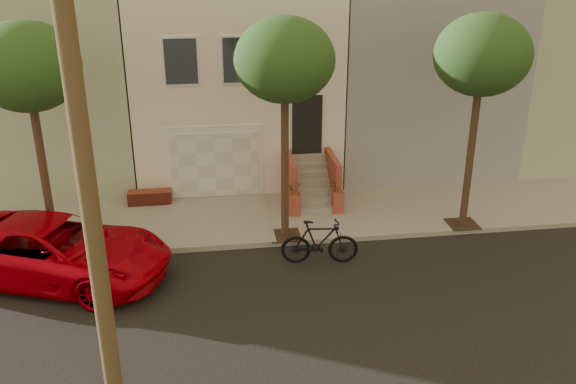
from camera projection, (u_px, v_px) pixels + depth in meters
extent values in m
plane|color=black|center=(266.00, 317.00, 14.33)|extent=(90.00, 90.00, 0.00)
cube|color=gray|center=(247.00, 219.00, 19.20)|extent=(40.00, 3.70, 0.15)
cube|color=beige|center=(233.00, 70.00, 23.20)|extent=(7.00, 8.00, 7.00)
cube|color=#99AA89|center=(47.00, 75.00, 22.31)|extent=(6.50, 8.00, 7.00)
cube|color=gray|center=(405.00, 66.00, 24.09)|extent=(6.50, 8.00, 7.00)
cube|color=#99AA89|center=(557.00, 61.00, 24.95)|extent=(6.50, 8.00, 7.00)
cube|color=silver|center=(215.00, 162.00, 20.29)|extent=(3.20, 0.12, 2.50)
cube|color=silver|center=(215.00, 165.00, 20.27)|extent=(2.90, 0.06, 2.20)
cube|color=gray|center=(219.00, 219.00, 19.05)|extent=(3.20, 3.70, 0.02)
cube|color=maroon|center=(150.00, 197.00, 20.10)|extent=(1.40, 0.45, 0.44)
cube|color=black|center=(307.00, 125.00, 20.22)|extent=(1.00, 0.06, 2.00)
cube|color=#3F4751|center=(181.00, 61.00, 18.86)|extent=(1.00, 0.06, 1.40)
cube|color=silver|center=(181.00, 61.00, 18.87)|extent=(1.15, 0.05, 1.55)
cube|color=#3F4751|center=(239.00, 60.00, 19.09)|extent=(1.00, 0.06, 1.40)
cube|color=silver|center=(239.00, 60.00, 19.11)|extent=(1.15, 0.05, 1.55)
cube|color=#3F4751|center=(296.00, 59.00, 19.33)|extent=(1.00, 0.06, 1.40)
cube|color=silver|center=(295.00, 58.00, 19.35)|extent=(1.15, 0.05, 1.55)
cube|color=gray|center=(316.00, 210.00, 19.45)|extent=(1.20, 0.28, 0.20)
cube|color=gray|center=(314.00, 201.00, 19.63)|extent=(1.20, 0.28, 0.20)
cube|color=gray|center=(313.00, 192.00, 19.81)|extent=(1.20, 0.28, 0.20)
cube|color=gray|center=(311.00, 183.00, 19.99)|extent=(1.20, 0.28, 0.20)
cube|color=gray|center=(310.00, 174.00, 20.17)|extent=(1.20, 0.28, 0.20)
cube|color=gray|center=(309.00, 166.00, 20.35)|extent=(1.20, 0.28, 0.20)
cube|color=gray|center=(307.00, 157.00, 20.53)|extent=(1.20, 0.28, 0.20)
cube|color=#963F31|center=(290.00, 181.00, 19.86)|extent=(0.18, 1.96, 1.60)
cube|color=#963F31|center=(332.00, 179.00, 20.04)|extent=(0.18, 1.96, 1.60)
cube|color=#963F31|center=(294.00, 204.00, 19.23)|extent=(0.35, 0.35, 0.70)
imported|color=#1D4217|center=(294.00, 188.00, 19.01)|extent=(0.40, 0.35, 0.45)
cube|color=#963F31|center=(338.00, 202.00, 19.41)|extent=(0.35, 0.35, 0.70)
imported|color=#1D4217|center=(338.00, 185.00, 19.19)|extent=(0.41, 0.35, 0.45)
cube|color=#2D2116|center=(56.00, 250.00, 17.12)|extent=(0.90, 0.90, 0.02)
cylinder|color=#3C251B|center=(45.00, 180.00, 16.32)|extent=(0.22, 0.22, 4.20)
ellipsoid|color=#1D4217|center=(27.00, 66.00, 15.17)|extent=(2.70, 2.57, 2.29)
cube|color=#2D2116|center=(285.00, 235.00, 17.97)|extent=(0.90, 0.90, 0.02)
cylinder|color=#3C251B|center=(285.00, 169.00, 17.18)|extent=(0.22, 0.22, 4.20)
ellipsoid|color=#1D4217|center=(285.00, 60.00, 16.02)|extent=(2.70, 2.57, 2.29)
cube|color=#2D2116|center=(462.00, 224.00, 18.69)|extent=(0.90, 0.90, 0.02)
cylinder|color=#3C251B|center=(470.00, 160.00, 17.90)|extent=(0.22, 0.22, 4.20)
ellipsoid|color=#1D4217|center=(482.00, 55.00, 16.74)|extent=(2.70, 2.57, 2.29)
cylinder|color=#483821|center=(85.00, 170.00, 9.11)|extent=(0.30, 0.30, 10.00)
imported|color=#BA000E|center=(56.00, 250.00, 15.67)|extent=(6.50, 4.58, 1.65)
imported|color=black|center=(320.00, 242.00, 16.52)|extent=(2.16, 0.84, 1.27)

